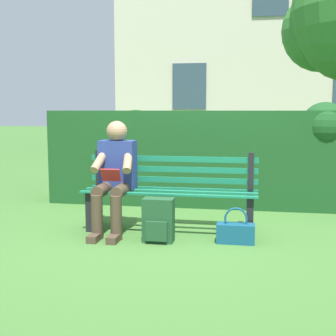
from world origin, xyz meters
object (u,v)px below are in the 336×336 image
(park_bench, at_px, (171,190))
(backpack, at_px, (158,221))
(person_seated, at_px, (115,174))
(handbag, at_px, (236,232))

(park_bench, bearing_deg, backpack, 84.69)
(backpack, bearing_deg, person_seated, -28.88)
(backpack, bearing_deg, handbag, -173.50)
(backpack, height_order, handbag, backpack)
(handbag, bearing_deg, park_bench, -28.16)
(backpack, relative_size, handbag, 1.18)
(person_seated, relative_size, backpack, 2.71)
(person_seated, height_order, handbag, person_seated)
(park_bench, distance_m, person_seated, 0.63)
(park_bench, height_order, handbag, park_bench)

